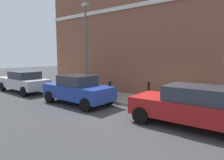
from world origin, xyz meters
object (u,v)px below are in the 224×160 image
(car_red, at_px, (194,106))
(lamppost, at_px, (86,44))
(car_blue, at_px, (78,90))
(bollard_far_kerb, at_px, (110,89))
(utility_cabinet, at_px, (182,96))
(car_silver, at_px, (24,81))
(bollard_near_cabinet, at_px, (149,91))

(car_red, xyz_separation_m, lamppost, (1.95, 7.40, 2.53))
(car_blue, bearing_deg, bollard_far_kerb, -126.06)
(utility_cabinet, distance_m, lamppost, 6.80)
(car_blue, distance_m, utility_cabinet, 5.23)
(car_silver, xyz_separation_m, utility_cabinet, (2.20, -10.36, -0.08))
(utility_cabinet, bearing_deg, bollard_near_cabinet, 86.81)
(bollard_far_kerb, bearing_deg, car_blue, 143.68)
(car_red, height_order, car_silver, car_red)
(car_silver, xyz_separation_m, bollard_near_cabinet, (2.30, -8.57, -0.06))
(car_silver, bearing_deg, bollard_near_cabinet, -163.79)
(utility_cabinet, distance_m, bollard_far_kerb, 3.77)
(car_red, bearing_deg, bollard_near_cabinet, -37.26)
(car_red, distance_m, bollard_far_kerb, 4.96)
(car_blue, xyz_separation_m, bollard_near_cabinet, (2.34, -2.93, -0.07))
(car_silver, relative_size, utility_cabinet, 3.76)
(bollard_far_kerb, height_order, lamppost, lamppost)
(utility_cabinet, relative_size, bollard_far_kerb, 1.11)
(car_red, height_order, bollard_near_cabinet, car_red)
(bollard_near_cabinet, bearing_deg, lamppost, 92.41)
(car_red, xyz_separation_m, bollard_far_kerb, (1.22, 4.81, -0.07))
(car_silver, height_order, lamppost, lamppost)
(car_red, height_order, utility_cabinet, car_red)
(car_silver, bearing_deg, lamppost, -151.48)
(lamppost, bearing_deg, car_red, -104.80)
(lamppost, bearing_deg, utility_cabinet, -89.19)
(car_silver, height_order, utility_cabinet, car_silver)
(bollard_near_cabinet, distance_m, bollard_far_kerb, 2.10)
(utility_cabinet, bearing_deg, car_blue, 115.32)
(utility_cabinet, bearing_deg, car_silver, 101.99)
(car_red, distance_m, car_blue, 5.85)
(bollard_near_cabinet, relative_size, bollard_far_kerb, 1.00)
(bollard_near_cabinet, xyz_separation_m, lamppost, (-0.19, 4.48, 2.60))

